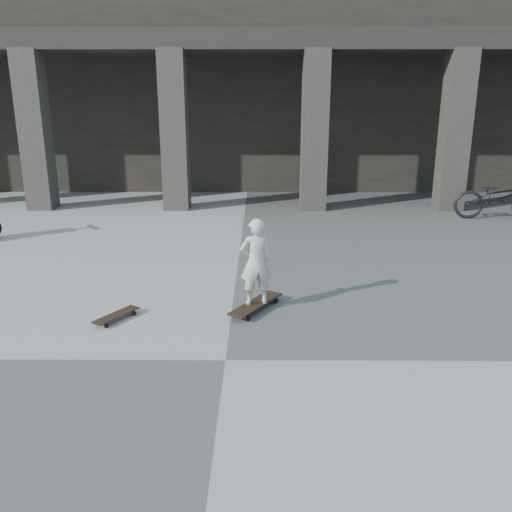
{
  "coord_description": "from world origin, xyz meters",
  "views": [
    {
      "loc": [
        0.39,
        -5.62,
        2.95
      ],
      "look_at": [
        0.34,
        2.01,
        0.65
      ],
      "focal_mm": 38.0,
      "sensor_mm": 36.0,
      "label": 1
    }
  ],
  "objects_px": {
    "longboard": "(256,304)",
    "child": "(256,262)",
    "skateboard_spare": "(116,316)",
    "bicycle": "(498,198)"
  },
  "relations": [
    {
      "from": "longboard",
      "to": "child",
      "type": "relative_size",
      "value": 0.85
    },
    {
      "from": "longboard",
      "to": "skateboard_spare",
      "type": "xyz_separation_m",
      "value": [
        -1.89,
        -0.37,
        -0.02
      ]
    },
    {
      "from": "skateboard_spare",
      "to": "bicycle",
      "type": "bearing_deg",
      "value": -19.07
    },
    {
      "from": "bicycle",
      "to": "skateboard_spare",
      "type": "bearing_deg",
      "value": 136.16
    },
    {
      "from": "bicycle",
      "to": "longboard",
      "type": "bearing_deg",
      "value": 142.4
    },
    {
      "from": "longboard",
      "to": "skateboard_spare",
      "type": "bearing_deg",
      "value": 132.83
    },
    {
      "from": "skateboard_spare",
      "to": "bicycle",
      "type": "height_order",
      "value": "bicycle"
    },
    {
      "from": "longboard",
      "to": "bicycle",
      "type": "bearing_deg",
      "value": -13.27
    },
    {
      "from": "longboard",
      "to": "child",
      "type": "bearing_deg",
      "value": 31.75
    },
    {
      "from": "longboard",
      "to": "skateboard_spare",
      "type": "height_order",
      "value": "longboard"
    }
  ]
}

